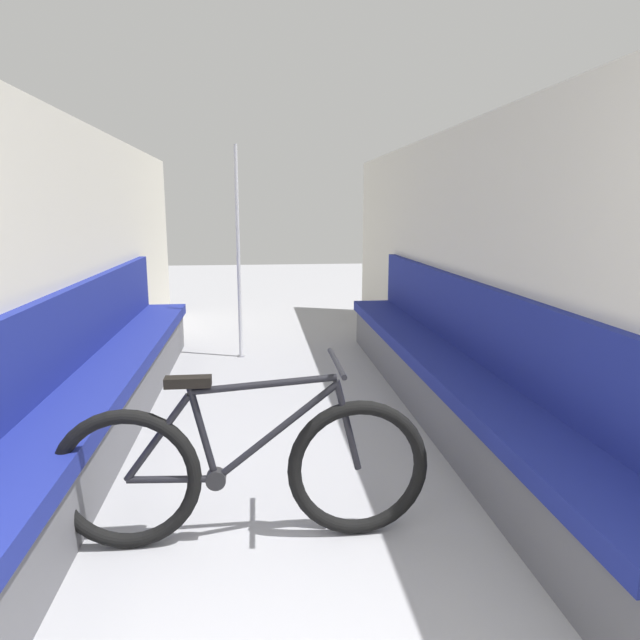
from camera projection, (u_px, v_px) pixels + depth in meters
wall_left at (43, 282)px, 3.49m from camera, size 0.10×9.33×2.14m
wall_right at (499, 275)px, 3.81m from camera, size 0.10×9.33×2.14m
bench_seat_row_left at (104, 386)px, 3.87m from camera, size 0.46×4.94×1.00m
bench_seat_row_right at (447, 375)px, 4.13m from camera, size 0.46×4.94×1.00m
bicycle at (244, 470)px, 2.58m from camera, size 1.70×0.46×0.85m
grab_pole_near at (238, 257)px, 5.71m from camera, size 0.08×0.08×2.12m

